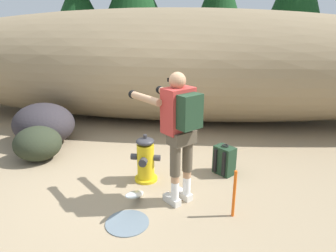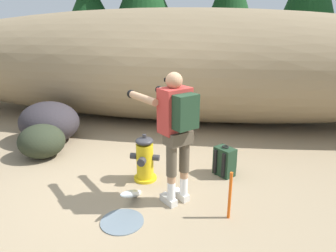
{
  "view_description": "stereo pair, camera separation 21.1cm",
  "coord_description": "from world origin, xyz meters",
  "px_view_note": "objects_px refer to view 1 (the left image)",
  "views": [
    {
      "loc": [
        1.07,
        -3.76,
        2.21
      ],
      "look_at": [
        0.47,
        0.49,
        0.75
      ],
      "focal_mm": 32.75,
      "sensor_mm": 36.0,
      "label": 1
    },
    {
      "loc": [
        1.28,
        -3.72,
        2.21
      ],
      "look_at": [
        0.47,
        0.49,
        0.75
      ],
      "focal_mm": 32.75,
      "sensor_mm": 36.0,
      "label": 2
    }
  ],
  "objects_px": {
    "utility_worker": "(178,123)",
    "spare_backpack": "(225,160)",
    "boulder_small": "(38,144)",
    "fire_hydrant": "(146,160)",
    "boulder_large": "(44,124)",
    "survey_stake": "(234,194)"
  },
  "relations": [
    {
      "from": "utility_worker",
      "to": "boulder_small",
      "type": "bearing_deg",
      "value": 22.19
    },
    {
      "from": "spare_backpack",
      "to": "boulder_small",
      "type": "xyz_separation_m",
      "value": [
        -3.08,
        0.07,
        0.07
      ]
    },
    {
      "from": "fire_hydrant",
      "to": "boulder_large",
      "type": "bearing_deg",
      "value": 152.35
    },
    {
      "from": "fire_hydrant",
      "to": "boulder_large",
      "type": "xyz_separation_m",
      "value": [
        -2.21,
        1.16,
        0.06
      ]
    },
    {
      "from": "boulder_large",
      "to": "boulder_small",
      "type": "relative_size",
      "value": 1.55
    },
    {
      "from": "spare_backpack",
      "to": "survey_stake",
      "type": "relative_size",
      "value": 0.78
    },
    {
      "from": "boulder_large",
      "to": "utility_worker",
      "type": "bearing_deg",
      "value": -30.9
    },
    {
      "from": "utility_worker",
      "to": "survey_stake",
      "type": "xyz_separation_m",
      "value": [
        0.69,
        -0.25,
        -0.76
      ]
    },
    {
      "from": "boulder_large",
      "to": "boulder_small",
      "type": "distance_m",
      "value": 0.77
    },
    {
      "from": "utility_worker",
      "to": "spare_backpack",
      "type": "relative_size",
      "value": 3.55
    },
    {
      "from": "boulder_small",
      "to": "survey_stake",
      "type": "relative_size",
      "value": 1.3
    },
    {
      "from": "spare_backpack",
      "to": "utility_worker",
      "type": "bearing_deg",
      "value": -174.88
    },
    {
      "from": "fire_hydrant",
      "to": "spare_backpack",
      "type": "height_order",
      "value": "fire_hydrant"
    },
    {
      "from": "spare_backpack",
      "to": "boulder_large",
      "type": "relative_size",
      "value": 0.39
    },
    {
      "from": "boulder_large",
      "to": "survey_stake",
      "type": "relative_size",
      "value": 2.02
    },
    {
      "from": "survey_stake",
      "to": "boulder_small",
      "type": "bearing_deg",
      "value": 159.62
    },
    {
      "from": "utility_worker",
      "to": "spare_backpack",
      "type": "height_order",
      "value": "utility_worker"
    },
    {
      "from": "fire_hydrant",
      "to": "boulder_small",
      "type": "bearing_deg",
      "value": 167.09
    },
    {
      "from": "utility_worker",
      "to": "boulder_small",
      "type": "height_order",
      "value": "utility_worker"
    },
    {
      "from": "survey_stake",
      "to": "spare_backpack",
      "type": "bearing_deg",
      "value": 93.73
    },
    {
      "from": "spare_backpack",
      "to": "boulder_small",
      "type": "distance_m",
      "value": 3.08
    },
    {
      "from": "boulder_small",
      "to": "fire_hydrant",
      "type": "bearing_deg",
      "value": -12.91
    }
  ]
}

